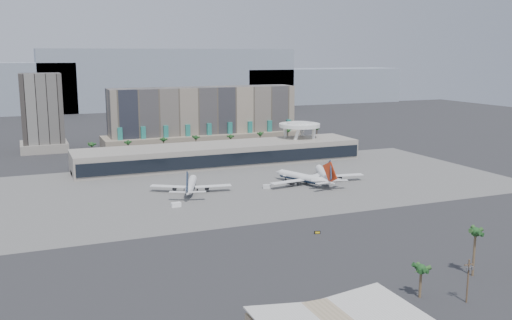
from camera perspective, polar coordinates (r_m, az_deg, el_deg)
name	(u,v)px	position (r m, az deg, el deg)	size (l,w,h in m)	color
ground	(306,211)	(240.58, 5.02, -5.07)	(900.00, 900.00, 0.00)	#232326
apron_pad	(256,183)	(288.93, 0.00, -2.35)	(260.00, 130.00, 0.06)	#5B5B59
mountain_ridge	(144,84)	(689.58, -11.17, 7.51)	(680.00, 60.00, 70.00)	gray
hotel	(204,123)	(400.32, -5.21, 3.68)	(140.00, 30.00, 42.00)	gray
office_tower	(42,117)	(407.64, -20.61, 4.04)	(30.00, 30.00, 52.00)	black
terminal	(221,153)	(337.99, -3.55, 0.66)	(170.00, 32.50, 14.50)	#A39C8F
saucer_structure	(299,128)	(362.96, 4.37, 3.24)	(26.00, 26.00, 21.89)	white
palm_row	(213,138)	(372.47, -4.29, 2.19)	(157.80, 2.80, 13.10)	brown
utility_pole	(468,277)	(162.35, 20.47, -10.92)	(3.20, 0.85, 12.00)	#4C3826
airliner_left	(191,185)	(271.48, -6.55, -2.53)	(36.88, 38.08, 13.78)	white
airliner_centre	(303,178)	(286.73, 4.76, -1.76)	(38.05, 39.30, 14.21)	white
airliner_right	(324,175)	(294.14, 6.79, -1.45)	(39.87, 41.20, 14.85)	white
service_vehicle_a	(176,205)	(247.32, -8.00, -4.46)	(4.09, 2.00, 2.00)	white
service_vehicle_b	(267,187)	(278.06, 1.09, -2.67)	(3.74, 2.14, 1.92)	silver
taxiway_sign	(317,232)	(210.89, 6.15, -7.22)	(2.32, 0.94, 1.05)	black
near_palm_a	(421,274)	(161.89, 16.17, -10.89)	(6.00, 6.00, 9.48)	brown
near_palm_b	(475,237)	(180.06, 21.08, -7.18)	(6.00, 6.00, 14.96)	brown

